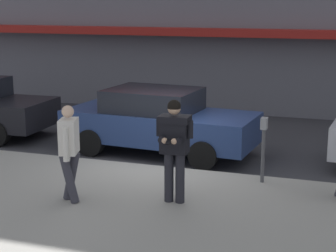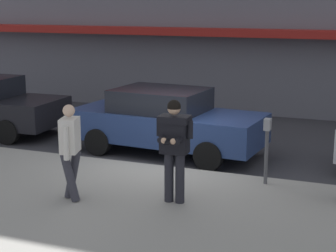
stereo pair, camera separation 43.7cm
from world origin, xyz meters
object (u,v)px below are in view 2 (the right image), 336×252
(parked_sedan_mid, at_px, (166,121))
(man_texting_on_phone, at_px, (174,140))
(parking_meter, at_px, (267,142))
(pedestrian_in_light_coat, at_px, (70,146))

(parked_sedan_mid, xyz_separation_m, man_texting_on_phone, (1.51, -3.41, 0.46))
(parked_sedan_mid, xyz_separation_m, parking_meter, (2.77, -1.83, 0.18))
(man_texting_on_phone, height_order, parking_meter, man_texting_on_phone)
(man_texting_on_phone, relative_size, parking_meter, 1.42)
(pedestrian_in_light_coat, xyz_separation_m, parking_meter, (2.99, 2.11, -0.14))
(man_texting_on_phone, xyz_separation_m, parking_meter, (1.26, 1.58, -0.28))
(parked_sedan_mid, bearing_deg, pedestrian_in_light_coat, -93.10)
(man_texting_on_phone, xyz_separation_m, pedestrian_in_light_coat, (-1.72, -0.53, -0.14))
(parked_sedan_mid, relative_size, man_texting_on_phone, 2.57)
(parking_meter, bearing_deg, parked_sedan_mid, 146.60)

